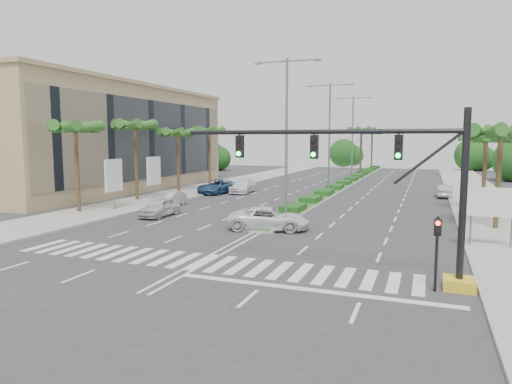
% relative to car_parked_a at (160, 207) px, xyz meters
% --- Properties ---
extents(ground, '(160.00, 160.00, 0.00)m').
position_rel_car_parked_a_xyz_m(ground, '(9.35, -10.86, -0.73)').
color(ground, '#333335').
rests_on(ground, ground).
extents(footpath_right, '(6.00, 120.00, 0.15)m').
position_rel_car_parked_a_xyz_m(footpath_right, '(24.55, 9.14, -0.65)').
color(footpath_right, gray).
rests_on(footpath_right, ground).
extents(footpath_left, '(6.00, 120.00, 0.15)m').
position_rel_car_parked_a_xyz_m(footpath_left, '(-5.85, 9.14, -0.65)').
color(footpath_left, gray).
rests_on(footpath_left, ground).
extents(median, '(2.20, 75.00, 0.20)m').
position_rel_car_parked_a_xyz_m(median, '(9.35, 34.14, -0.63)').
color(median, gray).
rests_on(median, ground).
extents(median_grass, '(1.80, 75.00, 0.04)m').
position_rel_car_parked_a_xyz_m(median_grass, '(9.35, 34.14, -0.51)').
color(median_grass, '#31581E').
rests_on(median_grass, median).
extents(building, '(12.00, 36.00, 12.00)m').
position_rel_car_parked_a_xyz_m(building, '(-16.65, 15.14, 5.27)').
color(building, tan).
rests_on(building, ground).
extents(signal_gantry, '(12.60, 1.20, 7.20)m').
position_rel_car_parked_a_xyz_m(signal_gantry, '(18.63, -10.86, 2.73)').
color(signal_gantry, gold).
rests_on(signal_gantry, ground).
extents(pedestrian_signal, '(0.28, 0.36, 3.00)m').
position_rel_car_parked_a_xyz_m(pedestrian_signal, '(19.95, -11.54, 1.32)').
color(pedestrian_signal, black).
rests_on(pedestrian_signal, ground).
extents(direction_sign, '(2.70, 0.11, 3.40)m').
position_rel_car_parked_a_xyz_m(direction_sign, '(22.85, -2.87, 1.73)').
color(direction_sign, slate).
rests_on(direction_sign, ground).
extents(billboard_near, '(0.18, 2.10, 4.35)m').
position_rel_car_parked_a_xyz_m(billboard_near, '(-5.15, 1.14, 2.24)').
color(billboard_near, slate).
rests_on(billboard_near, ground).
extents(billboard_far, '(0.18, 2.10, 4.35)m').
position_rel_car_parked_a_xyz_m(billboard_far, '(-5.15, 7.14, 2.24)').
color(billboard_far, slate).
rests_on(billboard_far, ground).
extents(palm_left_near, '(4.57, 4.68, 7.55)m').
position_rel_car_parked_a_xyz_m(palm_left_near, '(-7.15, -0.86, 5.96)').
color(palm_left_near, brown).
rests_on(palm_left_near, ground).
extents(palm_left_mid, '(4.57, 4.68, 7.95)m').
position_rel_car_parked_a_xyz_m(palm_left_mid, '(-7.15, 7.14, 6.35)').
color(palm_left_mid, brown).
rests_on(palm_left_mid, ground).
extents(palm_left_far, '(4.57, 4.68, 7.35)m').
position_rel_car_parked_a_xyz_m(palm_left_far, '(-7.15, 15.14, 5.77)').
color(palm_left_far, brown).
rests_on(palm_left_far, ground).
extents(palm_left_end, '(4.57, 4.68, 7.75)m').
position_rel_car_parked_a_xyz_m(palm_left_end, '(-7.15, 23.14, 6.16)').
color(palm_left_end, brown).
rests_on(palm_left_end, ground).
extents(palm_right_near, '(4.57, 4.68, 7.05)m').
position_rel_car_parked_a_xyz_m(palm_right_near, '(23.85, 3.14, 5.48)').
color(palm_right_near, brown).
rests_on(palm_right_near, ground).
extents(palm_right_far, '(4.57, 4.68, 6.75)m').
position_rel_car_parked_a_xyz_m(palm_right_far, '(23.85, 11.14, 5.19)').
color(palm_right_far, brown).
rests_on(palm_right_far, ground).
extents(palm_median_a, '(4.57, 4.68, 8.05)m').
position_rel_car_parked_a_xyz_m(palm_median_a, '(9.35, 44.14, 6.45)').
color(palm_median_a, brown).
rests_on(palm_median_a, ground).
extents(palm_median_b, '(4.57, 4.68, 8.05)m').
position_rel_car_parked_a_xyz_m(palm_median_b, '(9.35, 59.14, 6.45)').
color(palm_median_b, brown).
rests_on(palm_median_b, ground).
extents(streetlight_near, '(5.10, 0.25, 12.00)m').
position_rel_car_parked_a_xyz_m(streetlight_near, '(9.35, 3.14, 6.08)').
color(streetlight_near, slate).
rests_on(streetlight_near, ground).
extents(streetlight_mid, '(5.10, 0.25, 12.00)m').
position_rel_car_parked_a_xyz_m(streetlight_mid, '(9.35, 19.14, 6.08)').
color(streetlight_mid, slate).
rests_on(streetlight_mid, ground).
extents(streetlight_far, '(5.10, 0.25, 12.00)m').
position_rel_car_parked_a_xyz_m(streetlight_far, '(9.35, 35.14, 6.08)').
color(streetlight_far, slate).
rests_on(streetlight_far, ground).
extents(car_parked_a, '(1.76, 4.28, 1.45)m').
position_rel_car_parked_a_xyz_m(car_parked_a, '(0.00, 0.00, 0.00)').
color(car_parked_a, silver).
rests_on(car_parked_a, ground).
extents(car_parked_b, '(1.51, 4.12, 1.35)m').
position_rel_car_parked_a_xyz_m(car_parked_b, '(-2.07, 4.87, -0.05)').
color(car_parked_b, silver).
rests_on(car_parked_b, ground).
extents(car_parked_c, '(3.20, 5.79, 1.53)m').
position_rel_car_parked_a_xyz_m(car_parked_c, '(-2.45, 15.49, 0.04)').
color(car_parked_c, '#294F7E').
rests_on(car_parked_c, ground).
extents(car_parked_d, '(2.56, 5.35, 1.51)m').
position_rel_car_parked_a_xyz_m(car_parked_d, '(-0.01, 17.23, 0.03)').
color(car_parked_d, white).
rests_on(car_parked_d, ground).
extents(car_crossing, '(5.79, 3.52, 1.50)m').
position_rel_car_parked_a_xyz_m(car_crossing, '(9.73, -2.03, 0.02)').
color(car_crossing, white).
rests_on(car_crossing, ground).
extents(car_right, '(1.61, 4.09, 1.33)m').
position_rel_car_parked_a_xyz_m(car_right, '(21.15, 20.71, -0.06)').
color(car_right, '#BAB9BE').
rests_on(car_right, ground).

